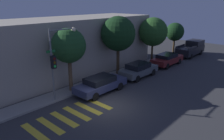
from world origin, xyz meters
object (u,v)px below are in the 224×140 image
Objects in this scene: sedan_middle at (139,70)px; tree_behind_truck at (175,32)px; traffic_light_pole at (58,54)px; sedan_near_corner at (101,84)px; tree_near_corner at (69,46)px; tree_far_end at (153,32)px; tree_midblock at (118,34)px; sedan_far_end at (167,59)px; pickup_truck at (191,48)px.

tree_behind_truck reaches higher than sedan_middle.
sedan_near_corner is at bearing -23.16° from traffic_light_pole.
tree_far_end is at bearing 0.00° from tree_near_corner.
traffic_light_pole is 8.73m from sedan_middle.
tree_midblock is at bearing 23.85° from sedan_near_corner.
tree_behind_truck is (5.47, 0.00, -0.54)m from tree_far_end.
sedan_far_end is 0.86× the size of tree_far_end.
traffic_light_pole reaches higher than sedan_middle.
sedan_middle is at bearing -180.00° from sedan_far_end.
pickup_truck is 7.65m from tree_far_end.
sedan_far_end is at bearing -82.08° from tree_far_end.
tree_behind_truck is (11.70, 0.00, -0.97)m from tree_midblock.
pickup_truck is at bearing -8.29° from tree_midblock.
tree_midblock is (7.29, 0.64, 0.64)m from traffic_light_pole.
pickup_truck is 3.23m from tree_behind_truck.
sedan_near_corner is 0.79× the size of tree_midblock.
tree_far_end is at bearing 2.71° from traffic_light_pole.
traffic_light_pole is at bearing -178.07° from tree_behind_truck.
tree_midblock reaches higher than sedan_middle.
tree_far_end is at bearing 0.00° from tree_midblock.
tree_behind_truck is at bearing 0.00° from tree_midblock.
pickup_truck is (20.40, -1.27, -2.52)m from traffic_light_pole.
traffic_light_pole reaches higher than sedan_near_corner.
tree_midblock reaches higher than sedan_far_end.
sedan_middle is 5.60m from sedan_far_end.
sedan_far_end is at bearing -5.27° from traffic_light_pole.
traffic_light_pole is at bearing -177.29° from tree_far_end.
sedan_near_corner is 1.04× the size of tree_behind_truck.
tree_far_end is (6.23, 0.00, -0.42)m from tree_midblock.
pickup_truck reaches higher than sedan_far_end.
tree_near_corner is at bearing 180.00° from tree_far_end.
sedan_far_end is 1.05× the size of tree_behind_truck.
sedan_near_corner is at bearing -156.15° from tree_midblock.
tree_far_end reaches higher than sedan_near_corner.
traffic_light_pole is 1.03× the size of tree_near_corner.
traffic_light_pole is 1.01× the size of pickup_truck.
tree_near_corner is (-1.53, 1.91, 3.08)m from sedan_near_corner.
tree_midblock reaches higher than traffic_light_pole.
tree_near_corner is at bearing 180.00° from tree_behind_truck.
sedan_middle is 0.81× the size of pickup_truck.
traffic_light_pole is 14.11m from sedan_far_end.
tree_near_corner is at bearing 128.62° from sedan_near_corner.
sedan_middle is 0.93× the size of sedan_far_end.
sedan_middle is 3.99m from tree_midblock.
sedan_middle is 0.98× the size of tree_behind_truck.
tree_behind_truck is at bearing 1.93° from traffic_light_pole.
sedan_middle reaches higher than sedan_near_corner.
tree_far_end reaches higher than tree_behind_truck.
tree_midblock reaches higher than tree_near_corner.
sedan_far_end is (5.60, 0.00, -0.01)m from sedan_middle.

